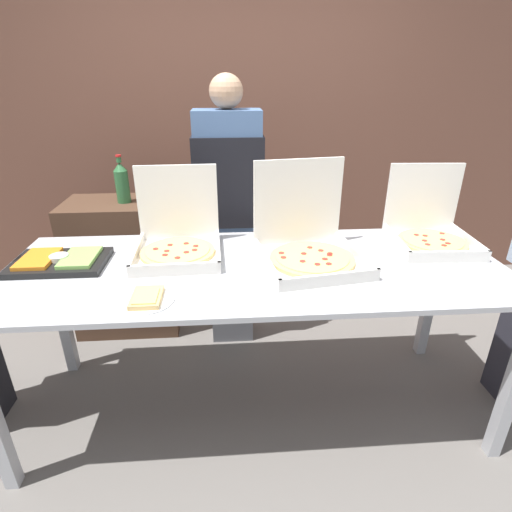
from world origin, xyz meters
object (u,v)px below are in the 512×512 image
pizza_box_far_left (308,244)px  soda_bottle (122,182)px  pizza_box_far_right (430,231)px  paper_plate_front_right (147,298)px  veggie_tray (60,261)px  soda_can_silver (146,197)px  pizza_box_near_left (178,239)px  person_server_vest (229,204)px

pizza_box_far_left → soda_bottle: pizza_box_far_left is taller
pizza_box_far_left → pizza_box_far_right: size_ratio=1.24×
pizza_box_far_left → paper_plate_front_right: pizza_box_far_left is taller
veggie_tray → paper_plate_front_right: bearing=-38.0°
veggie_tray → soda_can_silver: (0.29, 0.72, 0.11)m
pizza_box_far_left → soda_bottle: size_ratio=1.77×
pizza_box_near_left → paper_plate_front_right: bearing=-101.5°
pizza_box_near_left → pizza_box_far_left: bearing=-12.9°
soda_can_silver → person_server_vest: (0.53, -0.08, -0.04)m
pizza_box_far_left → veggie_tray: 1.20m
soda_can_silver → veggie_tray: bearing=-112.2°
pizza_box_far_right → person_server_vest: bearing=158.5°
pizza_box_near_left → person_server_vest: (0.27, 0.53, 0.02)m
pizza_box_near_left → person_server_vest: size_ratio=0.26×
pizza_box_near_left → person_server_vest: person_server_vest is taller
paper_plate_front_right → soda_can_silver: soda_can_silver is taller
pizza_box_near_left → pizza_box_far_right: 1.34m
pizza_box_near_left → veggie_tray: size_ratio=1.04×
pizza_box_far_left → pizza_box_far_right: bearing=4.0°
veggie_tray → soda_can_silver: size_ratio=3.50×
pizza_box_near_left → pizza_box_far_left: 0.66m
pizza_box_near_left → pizza_box_far_left: (0.65, -0.12, 0.01)m
pizza_box_far_right → person_server_vest: 1.18m
veggie_tray → person_server_vest: 1.04m
pizza_box_far_left → soda_can_silver: 1.17m
pizza_box_far_right → soda_bottle: (-1.77, 0.68, 0.13)m
pizza_box_near_left → person_server_vest: 0.59m
paper_plate_front_right → pizza_box_far_right: bearing=19.7°
soda_bottle → soda_can_silver: size_ratio=2.50×
pizza_box_far_left → pizza_box_far_right: (0.69, 0.16, -0.01)m
soda_can_silver → paper_plate_front_right: bearing=-80.6°
pizza_box_far_right → soda_bottle: size_ratio=1.43×
person_server_vest → soda_bottle: bearing=-15.2°
soda_bottle → person_server_vest: size_ratio=0.18×
soda_can_silver → person_server_vest: size_ratio=0.07×
pizza_box_far_left → person_server_vest: 0.75m
pizza_box_far_left → soda_bottle: 1.37m
soda_bottle → person_server_vest: person_server_vest is taller
pizza_box_near_left → soda_bottle: 0.84m
pizza_box_near_left → soda_can_silver: bearing=111.2°
pizza_box_near_left → soda_bottle: (-0.43, 0.72, 0.13)m
pizza_box_far_left → veggie_tray: pizza_box_far_left is taller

